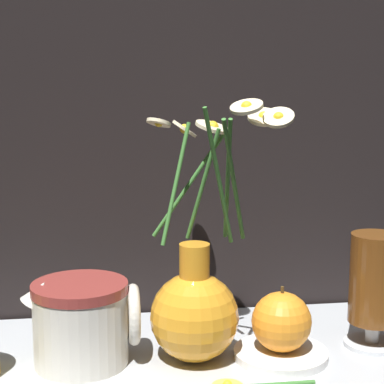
# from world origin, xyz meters

# --- Properties ---
(ground_plane) EXTENTS (6.00, 6.00, 0.00)m
(ground_plane) POSITION_xyz_m (0.00, 0.00, 0.00)
(ground_plane) COLOR black
(shelf) EXTENTS (0.66, 0.30, 0.01)m
(shelf) POSITION_xyz_m (0.00, 0.00, 0.01)
(shelf) COLOR #B2B7BC
(shelf) RESTS_ON ground_plane
(vase_with_flowers) EXTENTS (0.17, 0.18, 0.32)m
(vase_with_flowers) POSITION_xyz_m (-0.00, -0.02, 0.08)
(vase_with_flowers) COLOR orange
(vase_with_flowers) RESTS_ON shelf
(ceramic_pitcher) EXTENTS (0.14, 0.12, 0.11)m
(ceramic_pitcher) POSITION_xyz_m (-0.13, -0.01, 0.07)
(ceramic_pitcher) COLOR beige
(ceramic_pitcher) RESTS_ON shelf
(tea_glass) EXTENTS (0.07, 0.07, 0.15)m
(tea_glass) POSITION_xyz_m (0.23, -0.01, 0.10)
(tea_glass) COLOR silver
(tea_glass) RESTS_ON shelf
(saucer_plate) EXTENTS (0.12, 0.12, 0.01)m
(saucer_plate) POSITION_xyz_m (0.11, -0.03, 0.02)
(saucer_plate) COLOR white
(saucer_plate) RESTS_ON shelf
(orange_fruit) EXTENTS (0.07, 0.07, 0.08)m
(orange_fruit) POSITION_xyz_m (0.11, -0.03, 0.06)
(orange_fruit) COLOR orange
(orange_fruit) RESTS_ON saucer_plate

